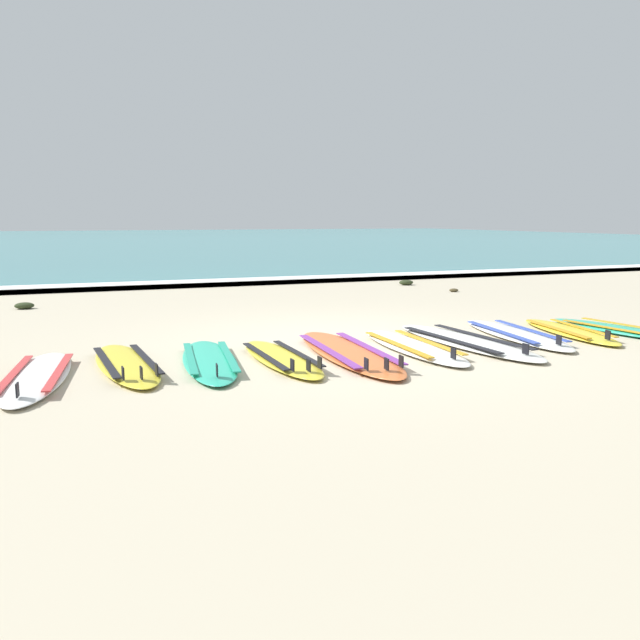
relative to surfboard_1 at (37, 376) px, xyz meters
name	(u,v)px	position (x,y,z in m)	size (l,w,h in m)	color
ground_plane	(357,343)	(3.43, 0.56, -0.04)	(80.00, 80.00, 0.00)	#C1B599
sea	(122,240)	(3.43, 37.28, 0.01)	(80.00, 60.00, 0.10)	teal
wave_foam_strip	(224,282)	(3.43, 7.65, 0.02)	(80.00, 0.75, 0.11)	white
surfboard_1	(37,376)	(0.00, 0.00, 0.00)	(0.78, 2.17, 0.18)	white
surfboard_2	(126,364)	(0.80, 0.23, 0.00)	(0.69, 2.13, 0.18)	yellow
surfboard_3	(210,360)	(1.59, 0.09, 0.00)	(0.77, 2.16, 0.18)	#2DB793
surfboard_4	(281,358)	(2.30, -0.06, 0.00)	(0.54, 1.98, 0.18)	yellow
surfboard_5	(348,352)	(3.06, -0.04, 0.00)	(0.76, 2.59, 0.18)	orange
surfboard_6	(413,346)	(3.86, 0.00, 0.00)	(0.59, 2.19, 0.18)	white
surfboard_7	(465,341)	(4.58, 0.05, 0.00)	(0.81, 2.56, 0.18)	silver
surfboard_8	(515,334)	(5.42, 0.22, 0.00)	(0.82, 2.31, 0.18)	silver
surfboard_9	(569,331)	(6.18, 0.15, 0.00)	(0.81, 2.02, 0.18)	yellow
surfboard_10	(621,330)	(6.87, -0.02, 0.00)	(0.81, 2.16, 0.18)	#2DB793
seaweed_clump_near_shoreline	(406,282)	(7.15, 6.22, 0.02)	(0.32, 0.25, 0.11)	#2D381E
seaweed_clump_mid_sand	(24,306)	(-0.40, 5.11, 0.02)	(0.30, 0.24, 0.10)	#2D381E
seaweed_clump_by_the_boards	(454,290)	(7.40, 4.72, 0.00)	(0.19, 0.15, 0.07)	#4C4228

